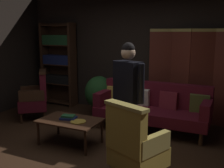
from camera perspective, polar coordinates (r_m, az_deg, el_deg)
The scene contains 13 objects.
ground_plane at distance 4.32m, azimuth -4.73°, elevation -14.35°, with size 10.00×10.00×0.00m, color #331E11.
back_wall at distance 6.16m, azimuth 6.69°, elevation 6.79°, with size 7.20×0.10×2.80m, color black.
folding_screen at distance 5.65m, azimuth 18.28°, elevation 1.68°, with size 2.17×0.27×1.90m.
bookshelf at distance 6.97m, azimuth -11.11°, elevation 4.59°, with size 0.90×0.32×2.05m.
velvet_couch at distance 5.21m, azimuth 8.62°, elevation -4.59°, with size 2.12×0.78×0.88m.
coffee_table at distance 4.56m, azimuth -8.81°, elevation -7.98°, with size 1.00×0.64×0.42m.
armchair_gilt_accent at distance 3.36m, azimuth 4.85°, elevation -12.85°, with size 0.76×0.75×1.04m.
armchair_wing_left at distance 5.96m, azimuth -15.75°, elevation -2.57°, with size 0.81×0.81×1.04m.
standing_figure at distance 3.84m, azimuth 3.35°, elevation -1.39°, with size 0.55×0.35×1.70m.
potted_plant at distance 5.86m, azimuth -2.76°, elevation -2.06°, with size 0.61×0.61×0.91m.
book_navy_cloth at distance 4.57m, azimuth -9.17°, elevation -7.08°, with size 0.26×0.18×0.04m, color navy.
book_green_cloth at distance 4.56m, azimuth -9.18°, elevation -6.68°, with size 0.21×0.14×0.03m, color #1E4C28.
brass_tray at distance 4.41m, azimuth -7.10°, elevation -7.85°, with size 0.25×0.25×0.02m, color gold.
Camera 1 is at (1.99, -3.36, 1.85)m, focal length 43.45 mm.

